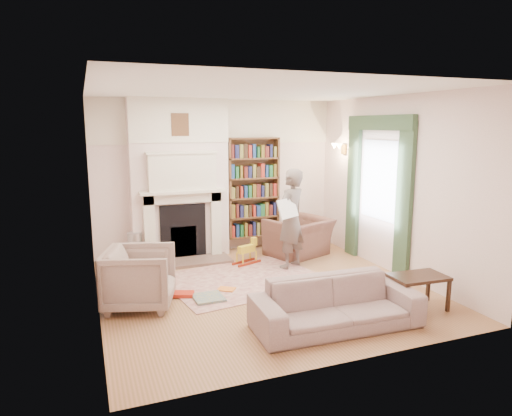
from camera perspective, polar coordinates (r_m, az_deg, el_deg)
name	(u,v)px	position (r m, az deg, el deg)	size (l,w,h in m)	color
floor	(262,288)	(6.74, 0.77, -10.03)	(4.50, 4.50, 0.00)	olive
ceiling	(263,91)	(6.33, 0.83, 14.46)	(4.50, 4.50, 0.00)	white
wall_back	(218,177)	(8.50, -4.82, 3.93)	(4.50, 4.50, 0.00)	white
wall_front	(350,226)	(4.41, 11.66, -2.26)	(4.50, 4.50, 0.00)	white
wall_left	(92,203)	(5.94, -19.80, 0.58)	(4.50, 4.50, 0.00)	white
wall_right	(395,186)	(7.51, 17.00, 2.66)	(4.50, 4.50, 0.00)	white
fireplace	(180,180)	(8.13, -9.51, 3.43)	(1.70, 0.58, 2.80)	white
bookcase	(253,188)	(8.61, -0.39, 2.53)	(1.00, 0.24, 1.85)	brown
window	(379,180)	(7.81, 15.14, 3.40)	(0.02, 0.90, 1.30)	silver
curtain_left	(404,202)	(7.27, 18.04, 0.77)	(0.07, 0.32, 2.40)	#2D472F
curtain_right	(353,190)	(8.39, 12.07, 2.27)	(0.07, 0.32, 2.40)	#2D472F
pelmet	(380,123)	(7.73, 15.19, 10.25)	(0.09, 1.70, 0.24)	#2D472F
wall_sconce	(335,149)	(8.57, 9.83, 7.22)	(0.20, 0.24, 0.24)	gold
rug	(244,279)	(7.10, -1.54, -8.89)	(2.29, 1.76, 0.01)	beige
armchair_reading	(299,237)	(8.32, 5.37, -3.65)	(1.04, 0.91, 0.68)	#492B27
armchair_left	(140,278)	(6.17, -14.34, -8.44)	(0.84, 0.87, 0.79)	#A69E89
sofa	(336,304)	(5.52, 10.01, -11.73)	(1.97, 0.77, 0.57)	#AA988C
man_reading	(291,219)	(7.50, 4.36, -1.36)	(0.60, 0.40, 1.66)	#5F514C
newspaper	(288,208)	(7.22, 3.98, -0.04)	(0.45, 0.02, 0.31)	white
coffee_table	(417,292)	(6.32, 19.53, -9.88)	(0.70, 0.45, 0.45)	#311F11
paraffin_heater	(135,248)	(8.06, -14.87, -4.89)	(0.24, 0.24, 0.55)	#ADB0B6
rocking_horse	(247,252)	(7.79, -1.19, -5.48)	(0.50, 0.20, 0.44)	gold
board_game	(209,298)	(6.36, -5.96, -11.09)	(0.40, 0.40, 0.03)	gold
game_box_lid	(183,294)	(6.51, -9.11, -10.58)	(0.29, 0.19, 0.05)	#B12614
comic_annuals	(277,292)	(6.54, 2.65, -10.50)	(1.38, 0.85, 0.02)	red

